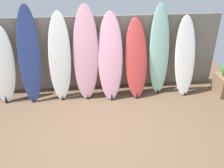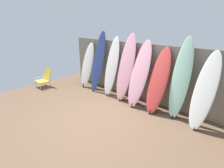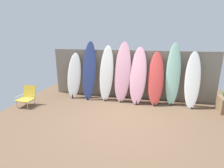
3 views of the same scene
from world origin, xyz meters
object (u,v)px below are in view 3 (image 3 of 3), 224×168
Objects in this scene: surfboard_red_5 at (156,79)px; beach_chair at (27,96)px; surfboard_pink_3 at (123,72)px; surfboard_navy_1 at (89,71)px; surfboard_seafoam_6 at (173,75)px; surfboard_white_2 at (106,73)px; surfboard_white_7 at (193,80)px; surfboard_white_0 at (74,76)px; surfboard_pink_4 at (138,76)px.

surfboard_red_5 is 2.75× the size of beach_chair.
surfboard_pink_3 is 3.39m from beach_chair.
surfboard_navy_1 is 2.30m from beach_chair.
surfboard_red_5 is (1.17, -0.05, -0.16)m from surfboard_pink_3.
surfboard_navy_1 is 2.43m from surfboard_red_5.
surfboard_white_2 is at bearing -178.80° from surfboard_seafoam_6.
surfboard_white_7 is (1.17, -0.01, 0.01)m from surfboard_red_5.
surfboard_white_0 is 0.65m from surfboard_navy_1.
surfboard_white_0 is 1.29m from surfboard_white_2.
surfboard_white_7 is at bearing -0.91° from surfboard_white_0.
surfboard_white_7 is at bearing -1.46° from surfboard_pink_3.
surfboard_white_2 is at bearing -0.80° from surfboard_navy_1.
surfboard_white_2 reaches higher than surfboard_red_5.
surfboard_white_0 is at bearing 178.38° from surfboard_pink_4.
surfboard_pink_4 is at bearing -2.41° from surfboard_white_2.
surfboard_pink_3 is at bearing -178.82° from surfboard_seafoam_6.
surfboard_pink_3 is 1.09× the size of surfboard_pink_4.
surfboard_navy_1 is 1.19× the size of surfboard_red_5.
surfboard_white_2 reaches higher than surfboard_white_7.
surfboard_seafoam_6 is 5.02m from beach_chair.
surfboard_red_5 is 0.85× the size of surfboard_seafoam_6.
surfboard_seafoam_6 is (2.98, 0.04, -0.01)m from surfboard_navy_1.
surfboard_pink_3 reaches higher than surfboard_seafoam_6.
surfboard_white_2 reaches higher than surfboard_pink_4.
surfboard_pink_4 is 0.92× the size of surfboard_seafoam_6.
surfboard_red_5 is (1.76, -0.03, -0.09)m from surfboard_white_2.
surfboard_seafoam_6 is at bearing 4.74° from surfboard_pink_4.
surfboard_navy_1 reaches higher than surfboard_red_5.
surfboard_white_0 is at bearing -179.55° from surfboard_seafoam_6.
surfboard_seafoam_6 is 1.15× the size of surfboard_white_7.
beach_chair is at bearing -165.09° from surfboard_red_5.
surfboard_pink_3 is 1.18m from surfboard_red_5.
surfboard_pink_3 is (0.59, 0.01, 0.07)m from surfboard_white_2.
surfboard_white_2 is 1.10× the size of surfboard_red_5.
beach_chair is at bearing -147.35° from surfboard_navy_1.
surfboard_pink_3 is at bearing 178.54° from surfboard_white_7.
surfboard_white_0 is at bearing 179.78° from surfboard_pink_3.
surfboard_pink_3 is at bearing 24.31° from beach_chair.
surfboard_navy_1 reaches higher than surfboard_pink_4.
surfboard_pink_4 reaches higher than surfboard_red_5.
surfboard_navy_1 is at bearing -179.83° from surfboard_pink_3.
surfboard_white_7 is 5.58m from beach_chair.
beach_chair is at bearing -168.35° from surfboard_white_7.
surfboard_pink_4 is 3.87m from beach_chair.
surfboard_seafoam_6 is (3.60, 0.03, 0.21)m from surfboard_white_0.
surfboard_pink_4 is at bearing -6.27° from surfboard_pink_3.
surfboard_pink_4 is (0.56, -0.06, -0.09)m from surfboard_pink_3.
surfboard_white_0 is 0.87× the size of surfboard_pink_4.
surfboard_pink_4 is 0.61m from surfboard_red_5.
surfboard_pink_4 is at bearing -179.94° from surfboard_white_7.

